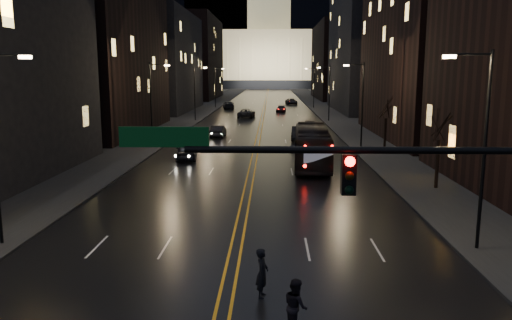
# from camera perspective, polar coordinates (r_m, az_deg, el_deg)

# --- Properties ---
(road) EXTENTS (20.00, 320.00, 0.02)m
(road) POSITION_cam_1_polar(r_m,az_deg,el_deg) (142.20, 1.14, 6.81)
(road) COLOR black
(road) RESTS_ON ground
(sidewalk_left) EXTENTS (8.00, 320.00, 0.16)m
(sidewalk_left) POSITION_cam_1_polar(r_m,az_deg,el_deg) (143.04, -4.52, 6.83)
(sidewalk_left) COLOR black
(sidewalk_left) RESTS_ON ground
(sidewalk_right) EXTENTS (8.00, 320.00, 0.16)m
(sidewalk_right) POSITION_cam_1_polar(r_m,az_deg,el_deg) (142.72, 6.81, 6.78)
(sidewalk_right) COLOR black
(sidewalk_right) RESTS_ON ground
(center_line) EXTENTS (0.62, 320.00, 0.01)m
(center_line) POSITION_cam_1_polar(r_m,az_deg,el_deg) (142.20, 1.14, 6.82)
(center_line) COLOR orange
(center_line) RESTS_ON road
(building_left_mid) EXTENTS (12.00, 30.00, 28.00)m
(building_left_mid) POSITION_cam_1_polar(r_m,az_deg,el_deg) (69.98, -17.65, 14.47)
(building_left_mid) COLOR black
(building_left_mid) RESTS_ON ground
(building_left_far) EXTENTS (12.00, 34.00, 20.00)m
(building_left_far) POSITION_cam_1_polar(r_m,az_deg,el_deg) (106.41, -10.68, 10.93)
(building_left_far) COLOR black
(building_left_far) RESTS_ON ground
(building_left_dist) EXTENTS (12.00, 40.00, 24.00)m
(building_left_dist) POSITION_cam_1_polar(r_m,az_deg,el_deg) (153.68, -6.81, 11.46)
(building_left_dist) COLOR black
(building_left_dist) RESTS_ON ground
(building_right_mid) EXTENTS (12.00, 34.00, 26.00)m
(building_right_mid) POSITION_cam_1_polar(r_m,az_deg,el_deg) (105.87, 12.64, 12.50)
(building_right_mid) COLOR black
(building_right_mid) RESTS_ON ground
(building_right_dist) EXTENTS (12.00, 40.00, 22.00)m
(building_right_dist) POSITION_cam_1_polar(r_m,az_deg,el_deg) (153.22, 9.23, 11.03)
(building_right_dist) COLOR black
(building_right_dist) RESTS_ON ground
(capitol) EXTENTS (90.00, 50.00, 58.50)m
(capitol) POSITION_cam_1_polar(r_m,az_deg,el_deg) (262.12, 1.46, 12.04)
(capitol) COLOR black
(capitol) RESTS_ON ground
(traffic_signal) EXTENTS (17.29, 0.45, 7.00)m
(traffic_signal) POSITION_cam_1_polar(r_m,az_deg,el_deg) (13.04, 20.99, -3.75)
(traffic_signal) COLOR black
(traffic_signal) RESTS_ON ground
(streetlamp_right_near) EXTENTS (2.13, 0.25, 9.00)m
(streetlamp_right_near) POSITION_cam_1_polar(r_m,az_deg,el_deg) (23.99, 24.33, 2.03)
(streetlamp_right_near) COLOR black
(streetlamp_right_near) RESTS_ON ground
(streetlamp_right_mid) EXTENTS (2.13, 0.25, 9.00)m
(streetlamp_right_mid) POSITION_cam_1_polar(r_m,az_deg,el_deg) (52.85, 11.89, 6.61)
(streetlamp_right_mid) COLOR black
(streetlamp_right_mid) RESTS_ON ground
(streetlamp_left_mid) EXTENTS (2.13, 0.25, 9.00)m
(streetlamp_left_mid) POSITION_cam_1_polar(r_m,az_deg,el_deg) (53.51, -11.73, 6.66)
(streetlamp_left_mid) COLOR black
(streetlamp_left_mid) RESTS_ON ground
(streetlamp_right_far) EXTENTS (2.13, 0.25, 9.00)m
(streetlamp_right_far) POSITION_cam_1_polar(r_m,az_deg,el_deg) (82.53, 8.26, 7.89)
(streetlamp_right_far) COLOR black
(streetlamp_right_far) RESTS_ON ground
(streetlamp_left_far) EXTENTS (2.13, 0.25, 9.00)m
(streetlamp_left_far) POSITION_cam_1_polar(r_m,az_deg,el_deg) (82.95, -6.90, 7.93)
(streetlamp_left_far) COLOR black
(streetlamp_left_far) RESTS_ON ground
(streetlamp_right_dist) EXTENTS (2.13, 0.25, 9.00)m
(streetlamp_right_dist) POSITION_cam_1_polar(r_m,az_deg,el_deg) (112.38, 6.55, 8.48)
(streetlamp_right_dist) COLOR black
(streetlamp_right_dist) RESTS_ON ground
(streetlamp_left_dist) EXTENTS (2.13, 0.25, 9.00)m
(streetlamp_left_dist) POSITION_cam_1_polar(r_m,az_deg,el_deg) (112.69, -4.60, 8.51)
(streetlamp_left_dist) COLOR black
(streetlamp_left_dist) RESTS_ON ground
(tree_right_mid) EXTENTS (2.40, 2.40, 6.65)m
(tree_right_mid) POSITION_cam_1_polar(r_m,az_deg,el_deg) (35.99, 20.26, 3.80)
(tree_right_mid) COLOR black
(tree_right_mid) RESTS_ON ground
(tree_right_far) EXTENTS (2.40, 2.40, 6.65)m
(tree_right_far) POSITION_cam_1_polar(r_m,az_deg,el_deg) (51.36, 14.66, 5.78)
(tree_right_far) COLOR black
(tree_right_far) RESTS_ON ground
(bus) EXTENTS (3.52, 12.42, 3.42)m
(bus) POSITION_cam_1_polar(r_m,az_deg,el_deg) (43.42, 6.42, 1.58)
(bus) COLOR black
(bus) RESTS_ON ground
(oncoming_car_a) EXTENTS (2.45, 4.82, 1.57)m
(oncoming_car_a) POSITION_cam_1_polar(r_m,az_deg,el_deg) (46.66, -7.98, 0.99)
(oncoming_car_a) COLOR black
(oncoming_car_a) RESTS_ON ground
(oncoming_car_b) EXTENTS (1.72, 4.55, 1.48)m
(oncoming_car_b) POSITION_cam_1_polar(r_m,az_deg,el_deg) (62.54, -4.32, 3.31)
(oncoming_car_b) COLOR black
(oncoming_car_b) RESTS_ON ground
(oncoming_car_c) EXTENTS (3.15, 5.86, 1.57)m
(oncoming_car_c) POSITION_cam_1_polar(r_m,az_deg,el_deg) (88.97, -1.11, 5.36)
(oncoming_car_c) COLOR black
(oncoming_car_c) RESTS_ON ground
(oncoming_car_d) EXTENTS (3.03, 5.92, 1.64)m
(oncoming_car_d) POSITION_cam_1_polar(r_m,az_deg,el_deg) (110.37, -3.16, 6.28)
(oncoming_car_d) COLOR black
(oncoming_car_d) RESTS_ON ground
(receding_car_a) EXTENTS (2.08, 5.04, 1.62)m
(receding_car_a) POSITION_cam_1_polar(r_m,az_deg,el_deg) (59.90, 4.95, 3.07)
(receding_car_a) COLOR black
(receding_car_a) RESTS_ON ground
(receding_car_b) EXTENTS (2.16, 4.93, 1.65)m
(receding_car_b) POSITION_cam_1_polar(r_m,az_deg,el_deg) (67.95, 6.21, 3.89)
(receding_car_b) COLOR black
(receding_car_b) RESTS_ON ground
(receding_car_c) EXTENTS (2.23, 4.58, 1.28)m
(receding_car_c) POSITION_cam_1_polar(r_m,az_deg,el_deg) (101.13, 2.88, 5.84)
(receding_car_c) COLOR black
(receding_car_c) RESTS_ON ground
(receding_car_d) EXTENTS (3.04, 5.65, 1.51)m
(receding_car_d) POSITION_cam_1_polar(r_m,az_deg,el_deg) (125.31, 4.06, 6.69)
(receding_car_d) COLOR black
(receding_car_d) RESTS_ON ground
(pedestrian_a) EXTENTS (0.55, 0.74, 1.84)m
(pedestrian_a) POSITION_cam_1_polar(r_m,az_deg,el_deg) (18.41, 0.71, -12.79)
(pedestrian_a) COLOR black
(pedestrian_a) RESTS_ON ground
(pedestrian_b) EXTENTS (0.74, 0.97, 1.77)m
(pedestrian_b) POSITION_cam_1_polar(r_m,az_deg,el_deg) (16.21, 4.57, -16.27)
(pedestrian_b) COLOR black
(pedestrian_b) RESTS_ON ground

